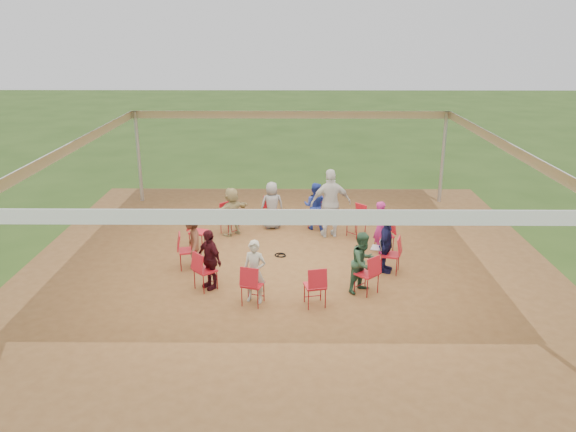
{
  "coord_description": "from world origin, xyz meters",
  "views": [
    {
      "loc": [
        0.08,
        -13.06,
        5.57
      ],
      "look_at": [
        -0.04,
        0.3,
        1.06
      ],
      "focal_mm": 35.0,
      "sensor_mm": 36.0,
      "label": 1
    }
  ],
  "objects_px": {
    "person_seated_4": "(232,211)",
    "chair_6": "(199,232)",
    "person_seated_0": "(386,245)",
    "cable_coil": "(281,255)",
    "chair_0": "(390,255)",
    "person_seated_3": "(272,205)",
    "standing_person": "(331,203)",
    "chair_8": "(205,271)",
    "person_seated_2": "(315,206)",
    "person_seated_6": "(209,259)",
    "person_seated_7": "(255,272)",
    "chair_3": "(316,213)",
    "chair_7": "(188,251)",
    "chair_4": "(271,212)",
    "person_seated_1": "(381,227)",
    "chair_11": "(367,274)",
    "person_seated_8": "(363,262)",
    "laptop": "(379,246)",
    "chair_1": "(384,236)",
    "chair_10": "(315,286)",
    "chair_2": "(356,221)",
    "chair_9": "(253,285)",
    "person_seated_5": "(192,241)"
  },
  "relations": [
    {
      "from": "person_seated_1",
      "to": "cable_coil",
      "type": "xyz_separation_m",
      "value": [
        -2.57,
        -0.29,
        -0.67
      ]
    },
    {
      "from": "chair_6",
      "to": "person_seated_7",
      "type": "distance_m",
      "value": 3.48
    },
    {
      "from": "cable_coil",
      "to": "chair_1",
      "type": "bearing_deg",
      "value": 6.66
    },
    {
      "from": "chair_9",
      "to": "person_seated_3",
      "type": "relative_size",
      "value": 0.65
    },
    {
      "from": "chair_7",
      "to": "laptop",
      "type": "distance_m",
      "value": 4.6
    },
    {
      "from": "chair_0",
      "to": "standing_person",
      "type": "distance_m",
      "value": 2.79
    },
    {
      "from": "person_seated_3",
      "to": "person_seated_8",
      "type": "distance_m",
      "value": 4.63
    },
    {
      "from": "chair_3",
      "to": "chair_4",
      "type": "xyz_separation_m",
      "value": [
        -1.3,
        0.06,
        0.0
      ]
    },
    {
      "from": "person_seated_4",
      "to": "person_seated_6",
      "type": "distance_m",
      "value": 3.39
    },
    {
      "from": "person_seated_4",
      "to": "person_seated_8",
      "type": "distance_m",
      "value": 4.79
    },
    {
      "from": "person_seated_3",
      "to": "standing_person",
      "type": "relative_size",
      "value": 0.72
    },
    {
      "from": "chair_11",
      "to": "person_seated_7",
      "type": "bearing_deg",
      "value": 147.58
    },
    {
      "from": "chair_9",
      "to": "chair_7",
      "type": "bearing_deg",
      "value": 150.0
    },
    {
      "from": "person_seated_0",
      "to": "chair_2",
      "type": "bearing_deg",
      "value": 27.58
    },
    {
      "from": "chair_2",
      "to": "chair_6",
      "type": "distance_m",
      "value": 4.36
    },
    {
      "from": "chair_7",
      "to": "person_seated_1",
      "type": "distance_m",
      "value": 4.92
    },
    {
      "from": "person_seated_0",
      "to": "person_seated_1",
      "type": "bearing_deg",
      "value": 15.0
    },
    {
      "from": "chair_0",
      "to": "person_seated_0",
      "type": "xyz_separation_m",
      "value": [
        -0.11,
        0.04,
        0.24
      ]
    },
    {
      "from": "person_seated_2",
      "to": "person_seated_6",
      "type": "distance_m",
      "value": 4.63
    },
    {
      "from": "chair_2",
      "to": "chair_11",
      "type": "distance_m",
      "value": 3.56
    },
    {
      "from": "person_seated_0",
      "to": "chair_4",
      "type": "bearing_deg",
      "value": 59.19
    },
    {
      "from": "person_seated_1",
      "to": "person_seated_2",
      "type": "relative_size",
      "value": 1.0
    },
    {
      "from": "chair_11",
      "to": "cable_coil",
      "type": "bearing_deg",
      "value": 90.2
    },
    {
      "from": "chair_4",
      "to": "chair_11",
      "type": "relative_size",
      "value": 1.0
    },
    {
      "from": "person_seated_3",
      "to": "person_seated_6",
      "type": "bearing_deg",
      "value": 60.0
    },
    {
      "from": "chair_0",
      "to": "chair_9",
      "type": "relative_size",
      "value": 1.0
    },
    {
      "from": "person_seated_0",
      "to": "cable_coil",
      "type": "bearing_deg",
      "value": 86.73
    },
    {
      "from": "chair_2",
      "to": "person_seated_2",
      "type": "distance_m",
      "value": 1.3
    },
    {
      "from": "chair_3",
      "to": "chair_7",
      "type": "xyz_separation_m",
      "value": [
        -3.21,
        -2.95,
        0.0
      ]
    },
    {
      "from": "person_seated_0",
      "to": "person_seated_8",
      "type": "relative_size",
      "value": 1.0
    },
    {
      "from": "standing_person",
      "to": "chair_10",
      "type": "bearing_deg",
      "value": 73.7
    },
    {
      "from": "chair_8",
      "to": "laptop",
      "type": "bearing_deg",
      "value": 61.93
    },
    {
      "from": "person_seated_4",
      "to": "chair_6",
      "type": "bearing_deg",
      "value": 9.79
    },
    {
      "from": "person_seated_7",
      "to": "person_seated_6",
      "type": "bearing_deg",
      "value": 165.0
    },
    {
      "from": "chair_8",
      "to": "person_seated_0",
      "type": "bearing_deg",
      "value": 60.81
    },
    {
      "from": "person_seated_1",
      "to": "chair_11",
      "type": "bearing_deg",
      "value": 152.42
    },
    {
      "from": "chair_6",
      "to": "chair_8",
      "type": "xyz_separation_m",
      "value": [
        0.55,
        -2.46,
        0.0
      ]
    },
    {
      "from": "chair_2",
      "to": "chair_8",
      "type": "height_order",
      "value": "same"
    },
    {
      "from": "person_seated_3",
      "to": "laptop",
      "type": "bearing_deg",
      "value": 118.88
    },
    {
      "from": "chair_11",
      "to": "person_seated_8",
      "type": "distance_m",
      "value": 0.27
    },
    {
      "from": "person_seated_1",
      "to": "chair_1",
      "type": "bearing_deg",
      "value": -90.0
    },
    {
      "from": "chair_0",
      "to": "person_seated_5",
      "type": "xyz_separation_m",
      "value": [
        -4.74,
        0.24,
        0.24
      ]
    },
    {
      "from": "chair_1",
      "to": "person_seated_2",
      "type": "bearing_deg",
      "value": 32.42
    },
    {
      "from": "chair_3",
      "to": "chair_9",
      "type": "relative_size",
      "value": 1.0
    },
    {
      "from": "chair_1",
      "to": "chair_10",
      "type": "bearing_deg",
      "value": 135.0
    },
    {
      "from": "chair_1",
      "to": "standing_person",
      "type": "height_order",
      "value": "standing_person"
    },
    {
      "from": "chair_3",
      "to": "person_seated_3",
      "type": "height_order",
      "value": "person_seated_3"
    },
    {
      "from": "chair_11",
      "to": "person_seated_1",
      "type": "height_order",
      "value": "person_seated_1"
    },
    {
      "from": "cable_coil",
      "to": "chair_2",
      "type": "bearing_deg",
      "value": 35.21
    },
    {
      "from": "person_seated_1",
      "to": "person_seated_7",
      "type": "relative_size",
      "value": 1.0
    }
  ]
}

